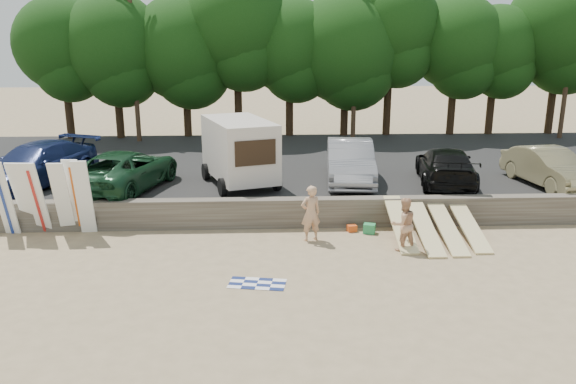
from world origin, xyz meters
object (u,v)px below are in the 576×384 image
cooler (369,229)px  car_2 (350,162)px  box_trailer (239,149)px  car_0 (36,165)px  car_4 (549,167)px  car_3 (446,166)px  beachgoer_b (403,224)px  car_1 (125,170)px  beachgoer_a (311,213)px

cooler → car_2: bearing=109.0°
car_2 → box_trailer: bearing=-171.5°
car_0 → cooler: bearing=3.0°
car_2 → car_4: 7.67m
box_trailer → car_4: size_ratio=1.00×
car_3 → beachgoer_b: size_ratio=3.00×
car_2 → car_3: (3.70, -0.46, -0.11)m
box_trailer → car_3: 8.10m
car_4 → cooler: (-7.55, -3.23, -1.27)m
car_3 → car_2: bearing=3.4°
car_1 → beachgoer_a: 7.84m
cooler → car_0: bearing=179.2°
car_0 → car_2: size_ratio=1.10×
box_trailer → cooler: size_ratio=11.72×
car_2 → car_3: bearing=-1.7°
car_3 → beachgoer_a: car_3 is taller
car_3 → cooler: size_ratio=13.12×
car_3 → beachgoer_b: car_3 is taller
box_trailer → cooler: box_trailer is taller
car_1 → car_2: car_2 is taller
car_4 → beachgoer_b: 8.36m
car_0 → car_4: car_0 is taller
car_1 → beachgoer_b: bearing=167.2°
car_2 → beachgoer_a: car_2 is taller
beachgoer_b → cooler: 1.85m
car_2 → beachgoer_a: size_ratio=2.79×
car_2 → car_1: bearing=-169.8°
beachgoer_a → car_0: bearing=-42.1°
box_trailer → beachgoer_a: size_ratio=2.46×
beachgoer_a → car_4: bearing=-175.5°
box_trailer → car_1: size_ratio=0.82×
box_trailer → car_1: 4.40m
box_trailer → car_2: bearing=-15.8°
car_0 → beachgoer_a: car_0 is taller
car_0 → car_4: (19.88, -0.98, -0.08)m
car_1 → cooler: car_1 is taller
car_2 → beachgoer_a: (-1.94, -4.69, -0.63)m
box_trailer → car_1: (-4.32, -0.48, -0.68)m
beachgoer_b → cooler: size_ratio=4.37×
car_4 → beachgoer_b: (-6.82, -4.79, -0.60)m
beachgoer_b → car_2: bearing=-96.7°
car_4 → car_3: bearing=165.7°
beachgoer_a → cooler: beachgoer_a is taller
beachgoer_a → cooler: bearing=178.7°
car_2 → beachgoer_b: size_ratio=3.05×
car_1 → beachgoer_a: size_ratio=2.98×
car_1 → car_2: bearing=-160.5°
car_4 → beachgoer_a: size_ratio=2.45×
box_trailer → car_0: size_ratio=0.80×
beachgoer_a → car_2: bearing=-129.7°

